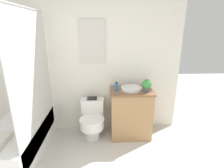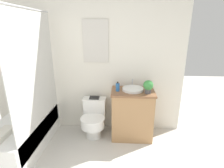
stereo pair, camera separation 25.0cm
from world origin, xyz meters
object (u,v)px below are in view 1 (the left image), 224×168
object	(u,v)px
soap_bottle	(116,87)
book_on_tank	(92,98)
toilet	(92,120)
sink	(131,88)
potted_plant	(147,85)

from	to	relation	value
soap_bottle	book_on_tank	size ratio (longest dim) A/B	0.93
soap_bottle	book_on_tank	world-z (taller)	soap_bottle
toilet	sink	world-z (taller)	sink
sink	book_on_tank	bearing A→B (deg)	171.47
toilet	soap_bottle	bearing A→B (deg)	0.10
soap_bottle	potted_plant	world-z (taller)	potted_plant
sink	potted_plant	bearing A→B (deg)	-27.73
sink	potted_plant	distance (m)	0.26
toilet	soap_bottle	distance (m)	0.69
toilet	book_on_tank	distance (m)	0.35
toilet	book_on_tank	world-z (taller)	book_on_tank
toilet	potted_plant	distance (m)	1.05
soap_bottle	potted_plant	bearing A→B (deg)	-9.28
toilet	soap_bottle	size ratio (longest dim) A/B	4.20
soap_bottle	potted_plant	size ratio (longest dim) A/B	0.73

